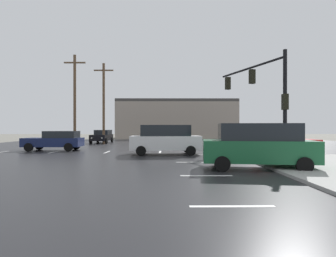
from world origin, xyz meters
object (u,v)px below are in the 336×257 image
(utility_pole_distant, at_px, (104,102))
(sedan_navy, at_px, (56,140))
(suv_tan, at_px, (249,135))
(suv_white, at_px, (166,139))
(suv_green, at_px, (258,145))
(traffic_signal_mast, at_px, (263,89))
(fire_hydrant, at_px, (308,154))
(sedan_black, at_px, (102,136))
(sedan_red, at_px, (281,142))
(utility_pole_far, at_px, (75,98))

(utility_pole_distant, bearing_deg, sedan_navy, -101.64)
(suv_tan, relative_size, suv_white, 1.01)
(suv_tan, relative_size, sedan_navy, 1.08)
(suv_green, height_order, sedan_navy, suv_green)
(traffic_signal_mast, xyz_separation_m, suv_green, (-2.09, -5.04, -3.23))
(fire_hydrant, xyz_separation_m, suv_white, (-7.30, 4.86, 0.55))
(suv_tan, bearing_deg, fire_hydrant, -90.13)
(sedan_black, relative_size, suv_green, 0.91)
(traffic_signal_mast, distance_m, suv_green, 6.34)
(suv_green, xyz_separation_m, suv_white, (-4.12, 6.60, 0.00))
(utility_pole_distant, bearing_deg, suv_green, -58.98)
(sedan_black, distance_m, suv_white, 16.07)
(sedan_red, distance_m, utility_pole_far, 20.11)
(traffic_signal_mast, distance_m, sedan_black, 21.24)
(traffic_signal_mast, xyz_separation_m, utility_pole_distant, (-13.28, 13.58, 0.50))
(suv_green, relative_size, suv_white, 1.02)
(suv_tan, relative_size, suv_green, 0.99)
(fire_hydrant, height_order, utility_pole_distant, utility_pole_distant)
(traffic_signal_mast, height_order, utility_pole_distant, utility_pole_distant)
(traffic_signal_mast, height_order, utility_pole_far, utility_pole_far)
(sedan_black, relative_size, utility_pole_far, 0.49)
(suv_green, distance_m, suv_white, 7.78)
(fire_hydrant, height_order, sedan_black, sedan_black)
(sedan_red, height_order, suv_white, suv_white)
(suv_green, bearing_deg, suv_white, 128.85)
(fire_hydrant, bearing_deg, traffic_signal_mast, 108.36)
(sedan_navy, bearing_deg, traffic_signal_mast, 161.79)
(sedan_red, xyz_separation_m, utility_pole_far, (-17.52, 9.00, 4.06))
(sedan_red, relative_size, utility_pole_distant, 0.50)
(suv_white, height_order, utility_pole_far, utility_pole_far)
(fire_hydrant, height_order, sedan_navy, sedan_navy)
(utility_pole_far, bearing_deg, sedan_navy, -85.25)
(suv_tan, distance_m, suv_green, 15.36)
(traffic_signal_mast, bearing_deg, suv_green, 137.30)
(suv_tan, xyz_separation_m, sedan_navy, (-17.23, -5.00, -0.24))
(traffic_signal_mast, xyz_separation_m, suv_white, (-6.21, 1.56, -3.23))
(utility_pole_far, distance_m, utility_pole_distant, 3.67)
(suv_tan, height_order, suv_green, same)
(suv_tan, bearing_deg, sedan_navy, -159.46)
(traffic_signal_mast, bearing_deg, sedan_black, 21.50)
(fire_hydrant, distance_m, suv_green, 3.67)
(sedan_black, bearing_deg, suv_tan, 70.67)
(suv_white, bearing_deg, traffic_signal_mast, 164.29)
(traffic_signal_mast, bearing_deg, fire_hydrant, 178.15)
(sedan_black, bearing_deg, suv_white, 29.65)
(suv_tan, xyz_separation_m, utility_pole_distant, (-15.40, 3.85, 3.73))
(traffic_signal_mast, distance_m, suv_white, 7.17)
(fire_hydrant, bearing_deg, utility_pole_far, 139.93)
(sedan_black, bearing_deg, suv_green, 30.69)
(sedan_navy, xyz_separation_m, utility_pole_far, (-0.50, 6.01, 4.06))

